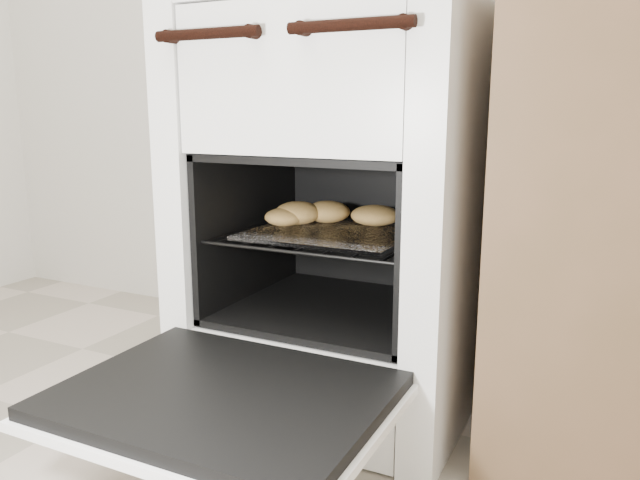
# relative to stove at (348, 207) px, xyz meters

# --- Properties ---
(stove) EXTENTS (0.65, 0.73, 1.00)m
(stove) POSITION_rel_stove_xyz_m (0.00, 0.00, 0.00)
(stove) COLOR white
(stove) RESTS_ON ground
(oven_door) EXTENTS (0.59, 0.46, 0.04)m
(oven_door) POSITION_rel_stove_xyz_m (-0.00, -0.55, -0.27)
(oven_door) COLOR black
(oven_door) RESTS_ON stove
(oven_rack) EXTENTS (0.48, 0.46, 0.01)m
(oven_rack) POSITION_rel_stove_xyz_m (0.00, -0.07, -0.06)
(oven_rack) COLOR black
(oven_rack) RESTS_ON stove
(foil_sheet) EXTENTS (0.37, 0.33, 0.01)m
(foil_sheet) POSITION_rel_stove_xyz_m (0.00, -0.09, -0.05)
(foil_sheet) COLOR white
(foil_sheet) RESTS_ON oven_rack
(baked_rolls) EXTENTS (0.35, 0.25, 0.06)m
(baked_rolls) POSITION_rel_stove_xyz_m (-0.05, -0.02, -0.02)
(baked_rolls) COLOR tan
(baked_rolls) RESTS_ON foil_sheet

